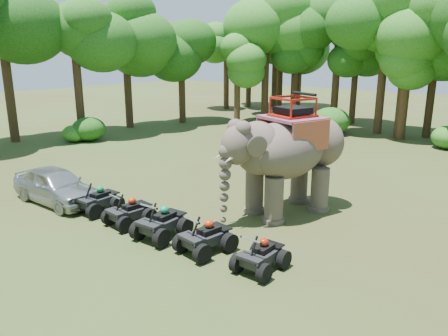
{
  "coord_description": "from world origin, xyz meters",
  "views": [
    {
      "loc": [
        9.5,
        -10.59,
        6.04
      ],
      "look_at": [
        0.0,
        1.2,
        1.9
      ],
      "focal_mm": 35.0,
      "sensor_mm": 36.0,
      "label": 1
    }
  ],
  "objects_px": {
    "elephant": "(289,155)",
    "atv_2": "(162,219)",
    "atv_0": "(97,197)",
    "atv_1": "(129,208)",
    "atv_3": "(205,233)",
    "parked_car": "(56,185)",
    "atv_4": "(261,252)"
  },
  "relations": [
    {
      "from": "elephant",
      "to": "atv_1",
      "type": "bearing_deg",
      "value": -109.72
    },
    {
      "from": "atv_0",
      "to": "atv_1",
      "type": "height_order",
      "value": "atv_0"
    },
    {
      "from": "parked_car",
      "to": "atv_4",
      "type": "distance_m",
      "value": 9.65
    },
    {
      "from": "elephant",
      "to": "atv_4",
      "type": "xyz_separation_m",
      "value": [
        1.83,
        -4.46,
        -1.67
      ]
    },
    {
      "from": "parked_car",
      "to": "atv_4",
      "type": "xyz_separation_m",
      "value": [
        9.63,
        0.53,
        -0.16
      ]
    },
    {
      "from": "atv_1",
      "to": "elephant",
      "type": "bearing_deg",
      "value": 56.69
    },
    {
      "from": "atv_3",
      "to": "atv_2",
      "type": "bearing_deg",
      "value": -169.15
    },
    {
      "from": "elephant",
      "to": "atv_2",
      "type": "height_order",
      "value": "elephant"
    },
    {
      "from": "parked_car",
      "to": "atv_2",
      "type": "relative_size",
      "value": 2.43
    },
    {
      "from": "elephant",
      "to": "atv_1",
      "type": "height_order",
      "value": "elephant"
    },
    {
      "from": "atv_4",
      "to": "parked_car",
      "type": "bearing_deg",
      "value": -176.89
    },
    {
      "from": "atv_3",
      "to": "elephant",
      "type": "bearing_deg",
      "value": 96.32
    },
    {
      "from": "atv_1",
      "to": "atv_3",
      "type": "distance_m",
      "value": 3.55
    },
    {
      "from": "elephant",
      "to": "parked_car",
      "type": "distance_m",
      "value": 9.38
    },
    {
      "from": "parked_car",
      "to": "atv_0",
      "type": "bearing_deg",
      "value": -80.58
    },
    {
      "from": "parked_car",
      "to": "atv_1",
      "type": "bearing_deg",
      "value": -86.01
    },
    {
      "from": "atv_1",
      "to": "atv_2",
      "type": "relative_size",
      "value": 0.92
    },
    {
      "from": "elephant",
      "to": "parked_car",
      "type": "relative_size",
      "value": 1.25
    },
    {
      "from": "parked_car",
      "to": "atv_2",
      "type": "xyz_separation_m",
      "value": [
        5.83,
        0.32,
        -0.08
      ]
    },
    {
      "from": "atv_0",
      "to": "atv_2",
      "type": "relative_size",
      "value": 0.94
    },
    {
      "from": "elephant",
      "to": "atv_0",
      "type": "relative_size",
      "value": 3.22
    },
    {
      "from": "atv_3",
      "to": "parked_car",
      "type": "bearing_deg",
      "value": -168.95
    },
    {
      "from": "atv_1",
      "to": "atv_2",
      "type": "xyz_separation_m",
      "value": [
        1.71,
        -0.04,
        0.05
      ]
    },
    {
      "from": "atv_2",
      "to": "atv_1",
      "type": "bearing_deg",
      "value": 175.3
    },
    {
      "from": "elephant",
      "to": "atv_4",
      "type": "distance_m",
      "value": 5.1
    },
    {
      "from": "parked_car",
      "to": "atv_0",
      "type": "relative_size",
      "value": 2.58
    },
    {
      "from": "atv_4",
      "to": "elephant",
      "type": "bearing_deg",
      "value": 112.33
    },
    {
      "from": "atv_2",
      "to": "atv_4",
      "type": "relative_size",
      "value": 1.15
    },
    {
      "from": "elephant",
      "to": "atv_3",
      "type": "distance_m",
      "value": 4.85
    },
    {
      "from": "atv_2",
      "to": "atv_4",
      "type": "bearing_deg",
      "value": -0.14
    },
    {
      "from": "elephant",
      "to": "atv_3",
      "type": "bearing_deg",
      "value": -72.84
    },
    {
      "from": "elephant",
      "to": "parked_car",
      "type": "xyz_separation_m",
      "value": [
        -7.8,
        -4.99,
        -1.51
      ]
    }
  ]
}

